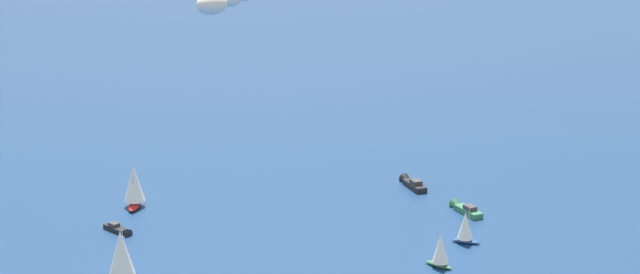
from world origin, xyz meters
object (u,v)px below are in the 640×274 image
at_px(sailboat_inshore, 465,227).
at_px(motorboat_trailing, 465,209).
at_px(sailboat_outer_ring_c, 134,186).
at_px(sailboat_near_centre, 121,255).
at_px(sailboat_mid_cluster, 440,250).
at_px(motorboat_outer_ring_a, 412,184).
at_px(motorboat_far_port, 119,230).

bearing_deg(sailboat_inshore, motorboat_trailing, 130.58).
xyz_separation_m(motorboat_trailing, sailboat_outer_ring_c, (-53.51, -55.32, 4.42)).
bearing_deg(sailboat_outer_ring_c, sailboat_inshore, 31.75).
distance_m(sailboat_near_centre, sailboat_inshore, 71.56).
relative_size(sailboat_mid_cluster, sailboat_outer_ring_c, 0.68).
relative_size(sailboat_near_centre, sailboat_inshore, 1.51).
height_order(sailboat_near_centre, motorboat_trailing, sailboat_near_centre).
height_order(sailboat_mid_cluster, motorboat_outer_ring_a, sailboat_mid_cluster).
bearing_deg(sailboat_inshore, motorboat_far_port, -136.05).
bearing_deg(motorboat_trailing, sailboat_outer_ring_c, -134.05).
bearing_deg(sailboat_outer_ring_c, motorboat_trailing, 45.95).
distance_m(sailboat_inshore, motorboat_trailing, 19.31).
relative_size(motorboat_trailing, motorboat_outer_ring_a, 0.96).
relative_size(sailboat_inshore, motorboat_outer_ring_a, 0.71).
height_order(motorboat_trailing, sailboat_outer_ring_c, sailboat_outer_ring_c).
height_order(motorboat_far_port, sailboat_outer_ring_c, sailboat_outer_ring_c).
xyz_separation_m(motorboat_far_port, motorboat_trailing, (41.57, 66.57, 0.17)).
height_order(motorboat_trailing, motorboat_outer_ring_a, motorboat_outer_ring_a).
height_order(motorboat_far_port, motorboat_trailing, motorboat_trailing).
distance_m(sailboat_inshore, sailboat_mid_cluster, 14.53).
bearing_deg(motorboat_outer_ring_a, sailboat_outer_ring_c, -118.71).
distance_m(sailboat_mid_cluster, sailboat_outer_ring_c, 76.17).
bearing_deg(sailboat_mid_cluster, sailboat_outer_ring_c, -159.05).
height_order(motorboat_outer_ring_a, sailboat_outer_ring_c, sailboat_outer_ring_c).
bearing_deg(motorboat_far_port, sailboat_inshore, 43.95).
bearing_deg(sailboat_near_centre, sailboat_mid_cluster, 55.00).
relative_size(sailboat_near_centre, sailboat_mid_cluster, 1.50).
xyz_separation_m(sailboat_inshore, motorboat_trailing, (-12.43, 14.52, -2.75)).
distance_m(sailboat_near_centre, sailboat_mid_cluster, 62.39).
bearing_deg(sailboat_near_centre, sailboat_outer_ring_c, 145.98).
height_order(motorboat_trailing, sailboat_mid_cluster, sailboat_mid_cluster).
xyz_separation_m(sailboat_inshore, motorboat_outer_ring_a, (-33.28, 18.83, -2.71)).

